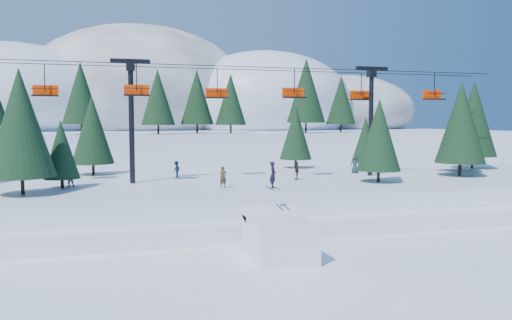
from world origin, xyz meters
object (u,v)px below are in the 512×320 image
object	(u,v)px
jump_kicker	(279,237)
banner_far	(439,220)
banner_near	(374,227)
chairlift	(258,103)

from	to	relation	value
jump_kicker	banner_far	size ratio (longest dim) A/B	1.93
jump_kicker	banner_near	xyz separation A→B (m)	(8.07, 3.89, -0.68)
chairlift	banner_far	world-z (taller)	chairlift
banner_far	jump_kicker	bearing A→B (deg)	-161.43
jump_kicker	banner_far	xyz separation A→B (m)	(13.61, 4.57, -0.68)
jump_kicker	banner_near	distance (m)	8.99
chairlift	banner_far	size ratio (longest dim) A/B	16.62
chairlift	banner_near	world-z (taller)	chairlift
chairlift	banner_near	xyz separation A→B (m)	(4.63, -12.73, -8.78)
chairlift	jump_kicker	bearing A→B (deg)	-101.70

